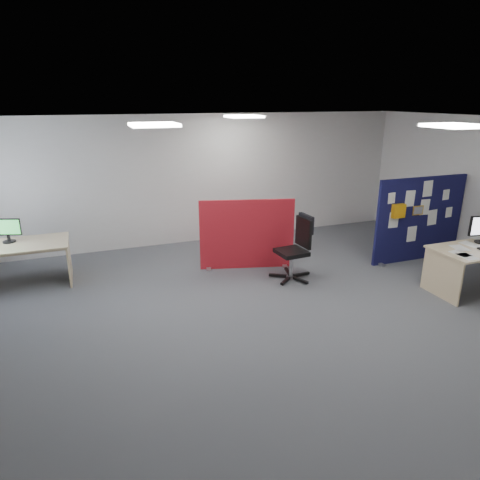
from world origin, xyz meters
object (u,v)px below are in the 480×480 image
object	(u,v)px
monitor_second	(7,229)
second_desk	(12,254)
red_divider	(247,235)
navy_divider	(419,219)
office_chair	(298,244)

from	to	relation	value
monitor_second	second_desk	bearing A→B (deg)	-59.97
red_divider	second_desk	xyz separation A→B (m)	(-3.92, 0.61, -0.07)
navy_divider	red_divider	distance (m)	3.30
navy_divider	office_chair	bearing A→B (deg)	-179.74
navy_divider	second_desk	distance (m)	7.27
navy_divider	red_divider	size ratio (longest dim) A/B	1.17
red_divider	monitor_second	distance (m)	4.02
red_divider	second_desk	distance (m)	3.97
red_divider	second_desk	bearing A→B (deg)	-174.01
navy_divider	monitor_second	bearing A→B (deg)	168.59
navy_divider	monitor_second	size ratio (longest dim) A/B	4.51
second_desk	monitor_second	xyz separation A→B (m)	(-0.02, 0.11, 0.39)
second_desk	office_chair	size ratio (longest dim) A/B	1.61
office_chair	monitor_second	bearing A→B (deg)	157.71
second_desk	navy_divider	bearing A→B (deg)	-10.58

